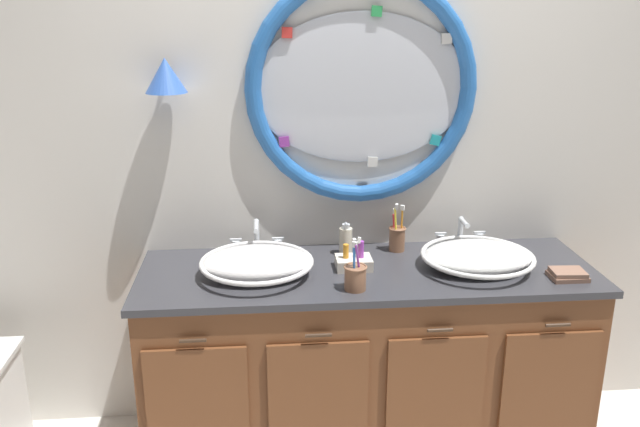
# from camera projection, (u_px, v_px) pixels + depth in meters

# --- Properties ---
(back_wall_assembly) EXTENTS (6.40, 0.26, 2.60)m
(back_wall_assembly) POSITION_uv_depth(u_px,v_px,m) (352.00, 145.00, 2.95)
(back_wall_assembly) COLOR silver
(back_wall_assembly) RESTS_ON ground_plane
(vanity_counter) EXTENTS (1.91, 0.65, 0.86)m
(vanity_counter) POSITION_uv_depth(u_px,v_px,m) (365.00, 359.00, 2.91)
(vanity_counter) COLOR brown
(vanity_counter) RESTS_ON ground_plane
(sink_basin_left) EXTENTS (0.47, 0.47, 0.11)m
(sink_basin_left) POSITION_uv_depth(u_px,v_px,m) (257.00, 262.00, 2.69)
(sink_basin_left) COLOR white
(sink_basin_left) RESTS_ON vanity_counter
(sink_basin_right) EXTENTS (0.48, 0.48, 0.10)m
(sink_basin_right) POSITION_uv_depth(u_px,v_px,m) (477.00, 256.00, 2.77)
(sink_basin_right) COLOR white
(sink_basin_right) RESTS_ON vanity_counter
(faucet_set_left) EXTENTS (0.24, 0.15, 0.16)m
(faucet_set_left) POSITION_uv_depth(u_px,v_px,m) (257.00, 240.00, 2.92)
(faucet_set_left) COLOR silver
(faucet_set_left) RESTS_ON vanity_counter
(faucet_set_right) EXTENTS (0.23, 0.12, 0.14)m
(faucet_set_right) POSITION_uv_depth(u_px,v_px,m) (460.00, 235.00, 3.01)
(faucet_set_right) COLOR silver
(faucet_set_right) RESTS_ON vanity_counter
(toothbrush_holder_left) EXTENTS (0.09, 0.09, 0.22)m
(toothbrush_holder_left) POSITION_uv_depth(u_px,v_px,m) (355.00, 276.00, 2.56)
(toothbrush_holder_left) COLOR #996647
(toothbrush_holder_left) RESTS_ON vanity_counter
(toothbrush_holder_right) EXTENTS (0.08, 0.08, 0.22)m
(toothbrush_holder_right) POSITION_uv_depth(u_px,v_px,m) (397.00, 237.00, 2.96)
(toothbrush_holder_right) COLOR #996647
(toothbrush_holder_right) RESTS_ON vanity_counter
(soap_dispenser) EXTENTS (0.06, 0.06, 0.15)m
(soap_dispenser) POSITION_uv_depth(u_px,v_px,m) (346.00, 240.00, 2.92)
(soap_dispenser) COLOR #EFE5C6
(soap_dispenser) RESTS_ON vanity_counter
(folded_hand_towel) EXTENTS (0.14, 0.11, 0.04)m
(folded_hand_towel) POSITION_uv_depth(u_px,v_px,m) (568.00, 274.00, 2.68)
(folded_hand_towel) COLOR #936B56
(folded_hand_towel) RESTS_ON vanity_counter
(toiletry_basket) EXTENTS (0.15, 0.12, 0.12)m
(toiletry_basket) POSITION_uv_depth(u_px,v_px,m) (354.00, 262.00, 2.77)
(toiletry_basket) COLOR beige
(toiletry_basket) RESTS_ON vanity_counter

